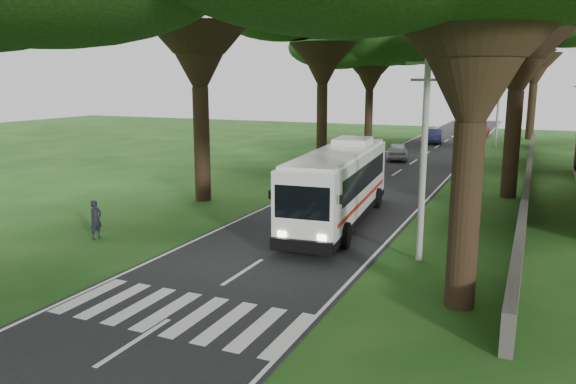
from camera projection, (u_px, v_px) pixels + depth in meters
ground at (214, 291)px, 18.38m from camera, size 140.00×140.00×0.00m
road at (394, 175)px, 40.79m from camera, size 8.00×120.00×0.04m
crosswalk at (179, 314)px, 16.59m from camera, size 8.00×3.00×0.01m
property_wall at (528, 178)px, 36.20m from camera, size 0.35×50.00×1.20m
pole_near at (424, 152)px, 20.75m from camera, size 1.60×0.24×8.00m
pole_mid at (478, 118)px, 38.68m from camera, size 1.60×0.24×8.00m
pole_far at (498, 106)px, 56.61m from camera, size 1.60×0.24×8.00m
tree_l_midb at (323, 2)px, 45.69m from camera, size 14.53×14.53×16.24m
tree_l_far at (371, 38)px, 62.55m from camera, size 15.91×15.91×14.81m
tree_r_midb at (524, 19)px, 47.14m from camera, size 12.48×12.48×14.64m
tree_r_far at (539, 23)px, 62.65m from camera, size 14.26×14.26×16.14m
coach_bus at (339, 184)px, 26.85m from camera, size 3.64×12.14×3.53m
distant_car_a at (397, 151)px, 48.21m from camera, size 2.60×4.60×1.48m
distant_car_b at (434, 136)px, 60.96m from camera, size 2.24×4.73×1.50m
distant_car_c at (481, 130)px, 68.64m from camera, size 1.96×4.65×1.34m
pedestrian at (96, 220)px, 24.29m from camera, size 0.44×0.64×1.71m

